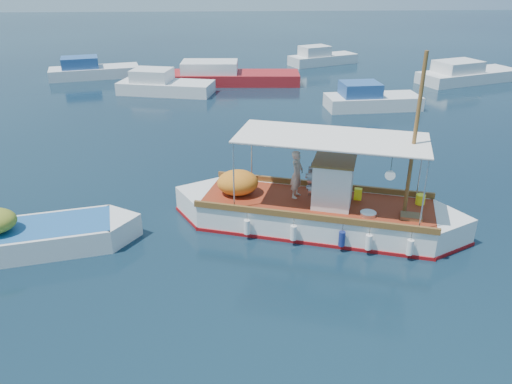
{
  "coord_description": "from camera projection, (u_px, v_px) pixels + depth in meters",
  "views": [
    {
      "loc": [
        -2.1,
        -13.99,
        8.14
      ],
      "look_at": [
        -1.36,
        0.0,
        1.63
      ],
      "focal_mm": 35.0,
      "sensor_mm": 36.0,
      "label": 1
    }
  ],
  "objects": [
    {
      "name": "dinghy",
      "position": [
        26.0,
        240.0,
        15.33
      ],
      "size": [
        6.74,
        2.98,
        1.69
      ],
      "rotation": [
        0.0,
        0.0,
        0.22
      ],
      "color": "white",
      "rests_on": "ground"
    },
    {
      "name": "bg_boat_e",
      "position": [
        466.0,
        75.0,
        36.68
      ],
      "size": [
        8.23,
        5.13,
        1.8
      ],
      "rotation": [
        0.0,
        0.0,
        0.35
      ],
      "color": "silver",
      "rests_on": "ground"
    },
    {
      "name": "bg_boat_far_n",
      "position": [
        321.0,
        59.0,
        42.91
      ],
      "size": [
        6.25,
        4.21,
        1.8
      ],
      "rotation": [
        0.0,
        0.0,
        0.41
      ],
      "color": "silver",
      "rests_on": "ground"
    },
    {
      "name": "ground",
      "position": [
        298.0,
        237.0,
        16.2
      ],
      "size": [
        160.0,
        160.0,
        0.0
      ],
      "primitive_type": "plane",
      "color": "black",
      "rests_on": "ground"
    },
    {
      "name": "bg_boat_far_w",
      "position": [
        92.0,
        71.0,
        38.01
      ],
      "size": [
        6.92,
        3.88,
        1.8
      ],
      "rotation": [
        0.0,
        0.0,
        0.26
      ],
      "color": "silver",
      "rests_on": "ground"
    },
    {
      "name": "bg_boat_ne",
      "position": [
        370.0,
        100.0,
        30.06
      ],
      "size": [
        5.74,
        2.6,
        1.8
      ],
      "rotation": [
        0.0,
        0.0,
        0.07
      ],
      "color": "silver",
      "rests_on": "ground"
    },
    {
      "name": "bg_boat_n",
      "position": [
        226.0,
        77.0,
        36.21
      ],
      "size": [
        10.05,
        3.31,
        1.8
      ],
      "rotation": [
        0.0,
        0.0,
        -0.05
      ],
      "color": "maroon",
      "rests_on": "ground"
    },
    {
      "name": "bg_boat_nw",
      "position": [
        163.0,
        86.0,
        33.52
      ],
      "size": [
        6.61,
        3.74,
        1.8
      ],
      "rotation": [
        0.0,
        0.0,
        -0.23
      ],
      "color": "silver",
      "rests_on": "ground"
    },
    {
      "name": "fishing_caique",
      "position": [
        314.0,
        212.0,
        16.62
      ],
      "size": [
        9.55,
        4.77,
        6.1
      ],
      "rotation": [
        0.0,
        0.0,
        -0.3
      ],
      "color": "white",
      "rests_on": "ground"
    }
  ]
}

